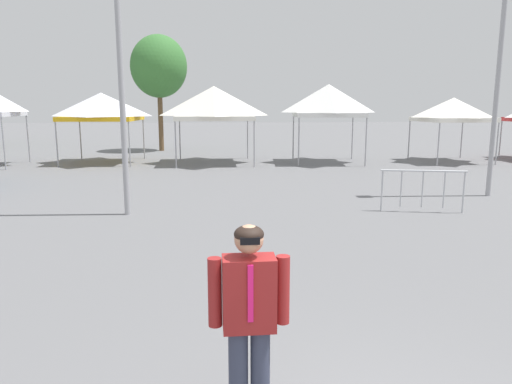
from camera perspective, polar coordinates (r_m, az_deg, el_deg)
canopy_tent_behind_center at (r=23.45m, az=-17.91°, el=9.63°), size 3.44×3.44×3.22m
canopy_tent_center at (r=22.27m, az=-5.02°, el=10.48°), size 3.59×3.59×3.50m
canopy_tent_behind_left at (r=22.65m, az=8.60°, el=10.69°), size 3.31×3.31×3.60m
canopy_tent_far_left at (r=24.50m, az=22.39°, el=9.04°), size 3.15×3.15×3.00m
person_foreground at (r=3.95m, az=-0.82°, el=-14.46°), size 0.65×0.26×1.78m
light_pole_opposite_side at (r=15.89m, az=27.37°, el=18.20°), size 0.36×0.36×9.17m
tree_behind_tents_center at (r=28.82m, az=-11.48°, el=14.39°), size 3.21×3.21×6.59m
crowd_barrier_near_person at (r=12.77m, az=19.22°, el=1.06°), size 2.06×0.49×1.08m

